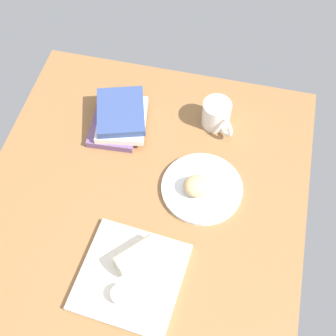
% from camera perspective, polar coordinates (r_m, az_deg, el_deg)
% --- Properties ---
extents(dining_table, '(1.10, 0.90, 0.04)m').
position_cam_1_polar(dining_table, '(1.28, -3.79, -6.38)').
color(dining_table, olive).
rests_on(dining_table, ground).
extents(round_plate, '(0.23, 0.23, 0.01)m').
position_cam_1_polar(round_plate, '(1.30, 4.20, -2.50)').
color(round_plate, white).
rests_on(round_plate, dining_table).
extents(scone_pastry, '(0.07, 0.08, 0.05)m').
position_cam_1_polar(scone_pastry, '(1.27, 3.51, -2.24)').
color(scone_pastry, tan).
rests_on(scone_pastry, round_plate).
extents(square_plate, '(0.27, 0.27, 0.02)m').
position_cam_1_polar(square_plate, '(1.19, -4.60, -13.20)').
color(square_plate, silver).
rests_on(square_plate, dining_table).
extents(sauce_cup, '(0.05, 0.05, 0.03)m').
position_cam_1_polar(sauce_cup, '(1.16, -5.83, -15.28)').
color(sauce_cup, silver).
rests_on(sauce_cup, square_plate).
extents(breakfast_wrap, '(0.12, 0.12, 0.06)m').
position_cam_1_polar(breakfast_wrap, '(1.17, -3.83, -10.67)').
color(breakfast_wrap, beige).
rests_on(breakfast_wrap, square_plate).
extents(book_stack, '(0.21, 0.18, 0.07)m').
position_cam_1_polar(book_stack, '(1.41, -6.02, 6.07)').
color(book_stack, '#6B4C7A').
rests_on(book_stack, dining_table).
extents(coffee_mug, '(0.11, 0.10, 0.09)m').
position_cam_1_polar(coffee_mug, '(1.40, 6.05, 6.59)').
color(coffee_mug, white).
rests_on(coffee_mug, dining_table).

